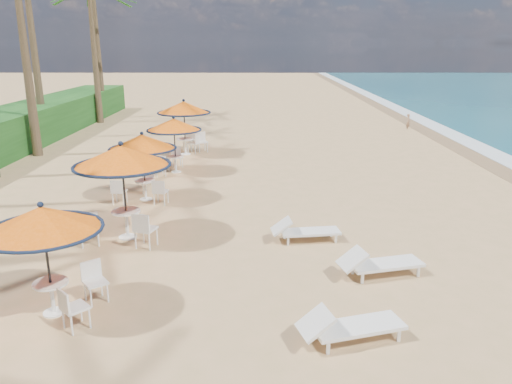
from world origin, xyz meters
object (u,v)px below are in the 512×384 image
station_1 (121,166)px  station_3 (173,131)px  station_2 (142,150)px  station_4 (186,114)px  lounger_far (303,230)px  lounger_near (348,325)px  lounger_mid (378,263)px  station_0 (48,230)px

station_1 → station_3: size_ratio=1.14×
station_2 → station_1: bearing=-85.8°
station_1 → station_4: station_1 is taller
station_2 → lounger_far: size_ratio=1.23×
lounger_near → lounger_mid: lounger_mid is taller
station_1 → station_3: 7.02m
station_0 → lounger_mid: size_ratio=1.12×
station_0 → lounger_near: 5.56m
station_4 → station_3: bearing=-90.6°
station_2 → lounger_near: (5.22, -8.05, -1.33)m
station_1 → station_2: bearing=94.2°
lounger_far → lounger_near: bearing=-93.1°
station_2 → lounger_mid: bearing=-41.4°
station_0 → station_2: bearing=89.3°
station_2 → lounger_far: (4.85, -3.54, -1.34)m
station_2 → station_4: 7.02m
station_0 → lounger_near: size_ratio=1.14×
station_0 → station_2: size_ratio=0.99×
station_1 → station_4: size_ratio=1.02×
station_0 → station_2: 7.15m
lounger_mid → station_4: bearing=100.6°
station_0 → station_4: bearing=88.0°
station_2 → station_3: size_ratio=1.00×
station_1 → lounger_near: bearing=-43.3°
station_0 → lounger_mid: station_0 is taller
station_0 → lounger_far: station_0 is taller
lounger_near → station_1: bearing=120.3°
station_0 → lounger_near: bearing=-9.6°
station_0 → lounger_mid: 6.73m
station_2 → lounger_far: 6.15m
lounger_far → station_2: bearing=136.1°
station_3 → station_4: bearing=89.4°
station_2 → station_3: bearing=84.4°
lounger_far → lounger_mid: bearing=-62.0°
station_3 → lounger_far: (4.49, -7.17, -1.33)m
station_2 → lounger_near: 9.69m
station_4 → lounger_mid: (5.90, -12.55, -1.53)m
station_3 → lounger_mid: 11.01m
station_1 → lounger_mid: 6.63m
station_0 → lounger_near: station_0 is taller
lounger_near → lounger_mid: size_ratio=0.98×
station_3 → lounger_near: (4.86, -11.69, -1.32)m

